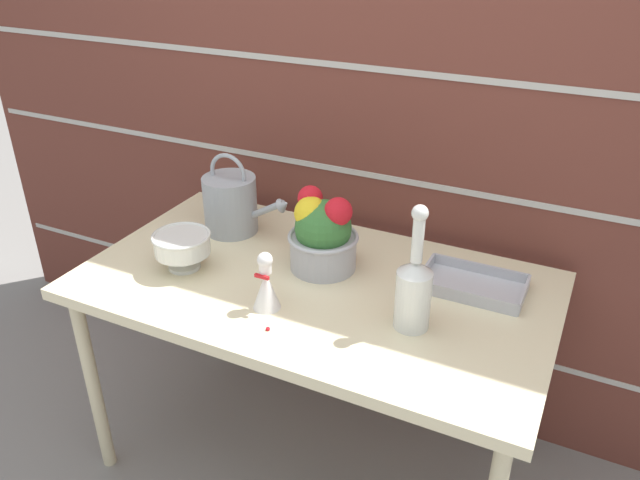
% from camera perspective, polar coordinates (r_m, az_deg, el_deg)
% --- Properties ---
extents(ground_plane, '(12.00, 12.00, 0.00)m').
position_cam_1_polar(ground_plane, '(2.35, -0.45, -19.26)').
color(ground_plane, gray).
extents(brick_wall, '(3.60, 0.08, 2.20)m').
position_cam_1_polar(brick_wall, '(2.13, 5.32, 10.79)').
color(brick_wall, brown).
rests_on(brick_wall, ground_plane).
extents(patio_table, '(1.41, 0.79, 0.74)m').
position_cam_1_polar(patio_table, '(1.91, -0.52, -5.34)').
color(patio_table, beige).
rests_on(patio_table, ground_plane).
extents(watering_can, '(0.33, 0.18, 0.28)m').
position_cam_1_polar(watering_can, '(2.14, -8.13, 3.35)').
color(watering_can, '#9EA3A8').
rests_on(watering_can, patio_table).
extents(crystal_pedestal_bowl, '(0.18, 0.18, 0.12)m').
position_cam_1_polar(crystal_pedestal_bowl, '(1.95, -12.49, -0.44)').
color(crystal_pedestal_bowl, silver).
rests_on(crystal_pedestal_bowl, patio_table).
extents(flower_planter, '(0.22, 0.22, 0.25)m').
position_cam_1_polar(flower_planter, '(1.89, 0.22, 0.57)').
color(flower_planter, '#ADADB2').
rests_on(flower_planter, patio_table).
extents(glass_decanter, '(0.10, 0.10, 0.36)m').
position_cam_1_polar(glass_decanter, '(1.64, 8.57, -4.41)').
color(glass_decanter, silver).
rests_on(glass_decanter, patio_table).
extents(figurine_vase, '(0.08, 0.08, 0.17)m').
position_cam_1_polar(figurine_vase, '(1.73, -4.95, -4.18)').
color(figurine_vase, white).
rests_on(figurine_vase, patio_table).
extents(wire_tray, '(0.30, 0.18, 0.04)m').
position_cam_1_polar(wire_tray, '(1.88, 13.78, -4.08)').
color(wire_tray, '#B7B7BC').
rests_on(wire_tray, patio_table).
extents(fallen_petal, '(0.01, 0.01, 0.01)m').
position_cam_1_polar(fallen_petal, '(1.67, -4.80, -8.10)').
color(fallen_petal, red).
rests_on(fallen_petal, patio_table).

